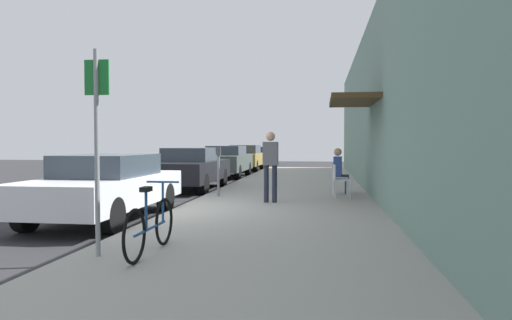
{
  "coord_description": "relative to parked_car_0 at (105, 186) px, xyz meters",
  "views": [
    {
      "loc": [
        3.19,
        -9.82,
        1.55
      ],
      "look_at": [
        1.07,
        5.26,
        1.0
      ],
      "focal_mm": 32.74,
      "sensor_mm": 36.0,
      "label": 1
    }
  ],
  "objects": [
    {
      "name": "seated_patron_1",
      "position": [
        4.81,
        4.53,
        0.12
      ],
      "size": [
        0.45,
        0.39,
        1.29
      ],
      "color": "#232838",
      "rests_on": "sidewalk_slab"
    },
    {
      "name": "pedestrian_standing",
      "position": [
        3.08,
        2.32,
        0.43
      ],
      "size": [
        0.36,
        0.22,
        1.7
      ],
      "color": "#232838",
      "rests_on": "sidewalk_slab"
    },
    {
      "name": "ground_plane",
      "position": [
        1.1,
        1.0,
        -0.69
      ],
      "size": [
        60.0,
        60.0,
        0.0
      ],
      "primitive_type": "plane",
      "color": "#2D2D30"
    },
    {
      "name": "parked_car_2",
      "position": [
        0.0,
        11.95,
        0.06
      ],
      "size": [
        1.8,
        4.4,
        1.43
      ],
      "color": "#47514C",
      "rests_on": "ground_plane"
    },
    {
      "name": "cafe_chair_0",
      "position": [
        4.75,
        3.55,
        -0.07
      ],
      "size": [
        0.47,
        0.47,
        0.87
      ],
      "color": "silver",
      "rests_on": "sidewalk_slab"
    },
    {
      "name": "parking_meter",
      "position": [
        1.55,
        3.42,
        0.19
      ],
      "size": [
        0.12,
        0.1,
        1.32
      ],
      "color": "slate",
      "rests_on": "sidewalk_slab"
    },
    {
      "name": "parked_car_4",
      "position": [
        0.0,
        22.93,
        -0.0
      ],
      "size": [
        1.8,
        4.4,
        1.3
      ],
      "color": "navy",
      "rests_on": "ground_plane"
    },
    {
      "name": "building_facade",
      "position": [
        5.74,
        3.0,
        1.82
      ],
      "size": [
        1.4,
        32.0,
        5.03
      ],
      "color": "gray",
      "rests_on": "ground_plane"
    },
    {
      "name": "street_sign",
      "position": [
        1.5,
        -3.3,
        0.95
      ],
      "size": [
        0.32,
        0.06,
        2.6
      ],
      "color": "gray",
      "rests_on": "sidewalk_slab"
    },
    {
      "name": "parked_car_3",
      "position": [
        0.0,
        17.23,
        0.05
      ],
      "size": [
        1.8,
        4.4,
        1.44
      ],
      "color": "#A58433",
      "rests_on": "ground_plane"
    },
    {
      "name": "parked_car_1",
      "position": [
        0.0,
        6.14,
        0.04
      ],
      "size": [
        1.8,
        4.4,
        1.39
      ],
      "color": "black",
      "rests_on": "ground_plane"
    },
    {
      "name": "bicycle_0",
      "position": [
        2.11,
        -3.08,
        -0.21
      ],
      "size": [
        0.46,
        1.71,
        0.9
      ],
      "color": "black",
      "rests_on": "sidewalk_slab"
    },
    {
      "name": "parked_car_0",
      "position": [
        0.0,
        0.0,
        0.0
      ],
      "size": [
        1.8,
        4.4,
        1.32
      ],
      "color": "silver",
      "rests_on": "ground_plane"
    },
    {
      "name": "sidewalk_slab",
      "position": [
        3.35,
        3.0,
        -0.63
      ],
      "size": [
        4.5,
        32.0,
        0.12
      ],
      "primitive_type": "cube",
      "color": "#9E9B93",
      "rests_on": "ground_plane"
    },
    {
      "name": "cafe_chair_1",
      "position": [
        4.75,
        4.54,
        -0.07
      ],
      "size": [
        0.48,
        0.48,
        0.87
      ],
      "color": "silver",
      "rests_on": "sidewalk_slab"
    }
  ]
}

